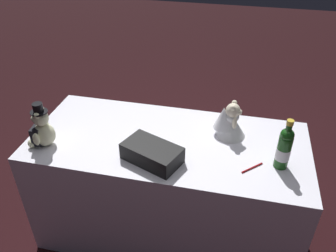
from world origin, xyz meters
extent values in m
plane|color=black|center=(0.00, 0.00, 0.00)|extent=(12.00, 12.00, 0.00)
cube|color=white|center=(0.00, 0.00, 0.39)|extent=(1.65, 0.74, 0.78)
ellipsoid|color=beige|center=(-0.68, -0.20, 0.85)|extent=(0.13, 0.11, 0.14)
cube|color=black|center=(-0.72, -0.20, 0.85)|extent=(0.06, 0.11, 0.11)
sphere|color=beige|center=(-0.68, -0.20, 0.96)|extent=(0.09, 0.09, 0.09)
sphere|color=beige|center=(-0.72, -0.20, 0.95)|extent=(0.04, 0.04, 0.04)
sphere|color=beige|center=(-0.69, -0.17, 1.00)|extent=(0.03, 0.03, 0.03)
sphere|color=beige|center=(-0.68, -0.23, 1.00)|extent=(0.03, 0.03, 0.03)
ellipsoid|color=beige|center=(-0.71, -0.13, 0.86)|extent=(0.04, 0.04, 0.08)
ellipsoid|color=beige|center=(-0.69, -0.27, 0.86)|extent=(0.04, 0.04, 0.08)
sphere|color=beige|center=(-0.75, -0.17, 0.80)|extent=(0.05, 0.05, 0.05)
sphere|color=beige|center=(-0.75, -0.24, 0.80)|extent=(0.05, 0.05, 0.05)
cylinder|color=black|center=(-0.68, -0.20, 1.00)|extent=(0.09, 0.09, 0.01)
cylinder|color=black|center=(-0.68, -0.20, 1.03)|extent=(0.06, 0.06, 0.05)
cone|color=white|center=(0.36, 0.13, 0.85)|extent=(0.18, 0.18, 0.14)
ellipsoid|color=white|center=(0.36, 0.13, 0.91)|extent=(0.08, 0.07, 0.06)
sphere|color=beige|center=(0.36, 0.13, 0.95)|extent=(0.08, 0.08, 0.08)
sphere|color=beige|center=(0.39, 0.13, 0.95)|extent=(0.04, 0.04, 0.04)
sphere|color=beige|center=(0.35, 0.10, 0.99)|extent=(0.03, 0.03, 0.03)
sphere|color=beige|center=(0.36, 0.16, 0.99)|extent=(0.03, 0.03, 0.03)
ellipsoid|color=beige|center=(0.37, 0.08, 0.90)|extent=(0.03, 0.03, 0.08)
ellipsoid|color=beige|center=(0.38, 0.18, 0.90)|extent=(0.03, 0.03, 0.08)
cone|color=white|center=(0.31, 0.14, 0.90)|extent=(0.16, 0.15, 0.14)
cylinder|color=#195017|center=(0.64, -0.10, 0.87)|extent=(0.07, 0.07, 0.19)
sphere|color=#195017|center=(0.64, -0.10, 0.98)|extent=(0.07, 0.07, 0.07)
cylinder|color=#195017|center=(0.64, -0.10, 1.03)|extent=(0.03, 0.03, 0.08)
cylinder|color=gold|center=(0.64, -0.10, 1.06)|extent=(0.04, 0.04, 0.03)
cylinder|color=white|center=(0.64, -0.10, 0.86)|extent=(0.07, 0.07, 0.07)
cylinder|color=maroon|center=(0.50, -0.15, 0.78)|extent=(0.11, 0.11, 0.01)
cone|color=silver|center=(0.55, -0.10, 0.78)|extent=(0.02, 0.02, 0.01)
cube|color=black|center=(-0.04, -0.20, 0.83)|extent=(0.36, 0.28, 0.10)
cube|color=#B7B7BF|center=(-0.01, -0.28, 0.83)|extent=(0.04, 0.02, 0.02)
camera|label=1|loc=(0.37, -1.61, 2.01)|focal=36.92mm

